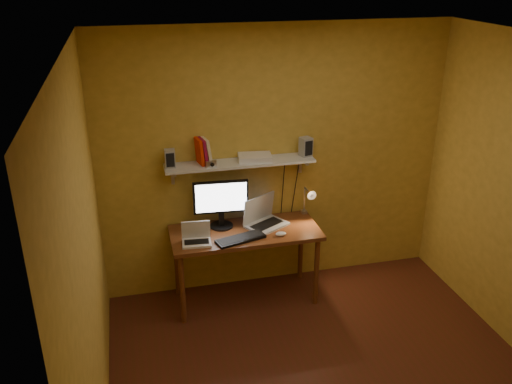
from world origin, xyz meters
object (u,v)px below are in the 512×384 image
object	(u,v)px
wall_shelf	(240,163)
netbook	(196,237)
desk	(245,239)
monitor	(221,201)
laptop	(263,217)
keyboard	(241,239)
speaker_right	(306,147)
speaker_left	(170,158)
router	(255,157)
shelf_camera	(211,164)
mouse	(281,234)
desk_lamp	(308,199)

from	to	relation	value
wall_shelf	netbook	xyz separation A→B (m)	(-0.48, -0.30, -0.55)
desk	wall_shelf	bearing A→B (deg)	90.00
monitor	laptop	world-z (taller)	monitor
desk	keyboard	distance (m)	0.21
speaker_right	speaker_left	bearing A→B (deg)	164.78
netbook	desk	bearing A→B (deg)	18.04
netbook	router	xyz separation A→B (m)	(0.62, 0.31, 0.60)
monitor	keyboard	distance (m)	0.41
shelf_camera	router	size ratio (longest dim) A/B	0.33
speaker_left	speaker_right	xyz separation A→B (m)	(1.28, 0.00, 0.01)
laptop	keyboard	bearing A→B (deg)	-166.34
laptop	keyboard	distance (m)	0.39
keyboard	speaker_left	world-z (taller)	speaker_left
mouse	keyboard	bearing A→B (deg)	179.46
wall_shelf	shelf_camera	xyz separation A→B (m)	(-0.28, -0.08, 0.05)
speaker_left	desk	bearing A→B (deg)	-15.86
keyboard	speaker_right	world-z (taller)	speaker_right
monitor	keyboard	bearing A→B (deg)	-64.64
wall_shelf	shelf_camera	distance (m)	0.30
speaker_left	router	xyz separation A→B (m)	(0.78, 0.00, -0.06)
speaker_left	shelf_camera	distance (m)	0.37
desk	router	world-z (taller)	router
wall_shelf	monitor	distance (m)	0.40
shelf_camera	keyboard	bearing A→B (deg)	-54.28
desk_lamp	router	size ratio (longest dim) A/B	1.22
netbook	speaker_left	world-z (taller)	speaker_left
speaker_left	netbook	bearing A→B (deg)	-60.34
shelf_camera	router	xyz separation A→B (m)	(0.43, 0.09, -0.00)
desk	mouse	size ratio (longest dim) A/B	13.66
monitor	speaker_left	bearing A→B (deg)	176.24
desk	mouse	xyz separation A→B (m)	(0.30, -0.17, 0.10)
monitor	shelf_camera	world-z (taller)	shelf_camera
netbook	mouse	size ratio (longest dim) A/B	2.66
speaker_left	speaker_right	distance (m)	1.28
desk	laptop	bearing A→B (deg)	25.76
shelf_camera	wall_shelf	bearing A→B (deg)	15.54
desk	monitor	world-z (taller)	monitor
monitor	router	size ratio (longest dim) A/B	1.68
wall_shelf	speaker_left	bearing A→B (deg)	179.09
speaker_left	desk_lamp	bearing A→B (deg)	-1.61
wall_shelf	speaker_right	size ratio (longest dim) A/B	7.75
laptop	shelf_camera	bearing A→B (deg)	147.99
desk	monitor	bearing A→B (deg)	144.41
laptop	netbook	distance (m)	0.70
monitor	router	world-z (taller)	router
desk_lamp	speaker_right	size ratio (longest dim) A/B	2.08
desk	wall_shelf	world-z (taller)	wall_shelf
mouse	speaker_right	size ratio (longest dim) A/B	0.57
laptop	speaker_left	world-z (taller)	speaker_left
netbook	desk_lamp	bearing A→B (deg)	16.85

